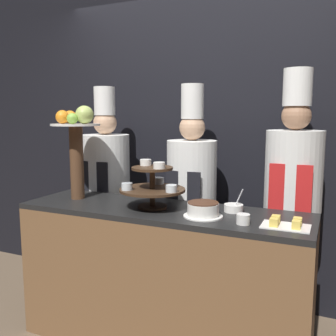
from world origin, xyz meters
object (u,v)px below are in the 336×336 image
(fruit_pedestal, at_px, (77,138))
(serving_bowl_far, at_px, (234,208))
(cup_white, at_px, (243,219))
(cake_round, at_px, (203,210))
(chef_center_right, at_px, (292,195))
(cake_square_tray, at_px, (286,224))
(chef_left, at_px, (106,186))
(chef_center_left, at_px, (191,195))
(tiered_stand, at_px, (152,185))

(fruit_pedestal, bearing_deg, serving_bowl_far, 4.74)
(cup_white, xyz_separation_m, serving_bowl_far, (-0.11, 0.24, -0.00))
(cake_round, distance_m, chef_center_right, 0.70)
(cake_square_tray, xyz_separation_m, serving_bowl_far, (-0.34, 0.20, 0.01))
(cake_round, relative_size, serving_bowl_far, 1.57)
(cake_square_tray, height_order, chef_left, chef_left)
(cake_square_tray, xyz_separation_m, chef_left, (-1.51, 0.55, -0.00))
(cake_round, bearing_deg, chef_center_right, 50.27)
(cake_round, height_order, cup_white, cake_round)
(cake_round, xyz_separation_m, chef_center_left, (-0.28, 0.54, -0.04))
(cake_square_tray, bearing_deg, fruit_pedestal, 175.71)
(tiered_stand, xyz_separation_m, chef_center_left, (0.09, 0.47, -0.15))
(serving_bowl_far, xyz_separation_m, chef_center_left, (-0.41, 0.35, -0.02))
(chef_left, bearing_deg, cake_square_tray, -20.14)
(tiered_stand, height_order, serving_bowl_far, tiered_stand)
(tiered_stand, distance_m, cake_square_tray, 0.86)
(fruit_pedestal, relative_size, serving_bowl_far, 4.45)
(cake_round, bearing_deg, cake_square_tray, -1.61)
(serving_bowl_far, xyz_separation_m, chef_center_right, (0.31, 0.35, 0.04))
(chef_center_left, bearing_deg, cup_white, -48.40)
(tiered_stand, bearing_deg, chef_center_right, 29.92)
(chef_center_left, bearing_deg, cake_square_tray, -36.45)
(chef_left, xyz_separation_m, chef_center_right, (1.48, 0.00, 0.05))
(fruit_pedestal, bearing_deg, cup_white, -6.92)
(cake_round, relative_size, chef_center_left, 0.13)
(cake_square_tray, relative_size, chef_center_right, 0.14)
(fruit_pedestal, xyz_separation_m, chef_center_right, (1.43, 0.44, -0.37))
(tiered_stand, xyz_separation_m, fruit_pedestal, (-0.61, 0.03, 0.28))
(tiered_stand, height_order, cake_round, tiered_stand)
(chef_left, relative_size, chef_center_right, 0.96)
(tiered_stand, xyz_separation_m, cake_round, (0.37, -0.07, -0.11))
(fruit_pedestal, distance_m, cake_round, 1.06)
(cake_square_tray, height_order, serving_bowl_far, serving_bowl_far)
(tiered_stand, relative_size, cup_white, 5.70)
(serving_bowl_far, bearing_deg, cup_white, -64.57)
(serving_bowl_far, distance_m, chef_center_left, 0.54)
(cup_white, bearing_deg, tiered_stand, 168.80)
(cake_square_tray, distance_m, chef_center_right, 0.56)
(chef_left, bearing_deg, chef_center_right, 0.00)
(fruit_pedestal, relative_size, chef_center_right, 0.36)
(fruit_pedestal, distance_m, cup_white, 1.30)
(cake_square_tray, height_order, chef_center_left, chef_center_left)
(cup_white, distance_m, chef_center_right, 0.63)
(fruit_pedestal, distance_m, chef_left, 0.62)
(cake_square_tray, bearing_deg, tiered_stand, 174.41)
(chef_left, height_order, chef_center_left, chef_left)
(fruit_pedestal, height_order, chef_center_right, chef_center_right)
(tiered_stand, relative_size, cake_square_tray, 1.68)
(chef_center_left, bearing_deg, serving_bowl_far, -40.47)
(serving_bowl_far, bearing_deg, tiered_stand, -166.74)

